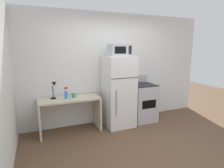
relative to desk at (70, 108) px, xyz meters
The scene contains 9 objects.
ground_plane 1.84m from the desk, 50.99° to the right, with size 12.00×12.00×0.00m, color brown.
wall_back_white 1.39m from the desk, 16.68° to the left, with size 5.00×0.10×2.60m, color silver.
desk is the anchor object (origin of this frame).
desk_lamp 0.55m from the desk, 167.98° to the left, with size 0.14×0.12×0.35m.
coffee_mug 0.28m from the desk, 12.74° to the left, with size 0.08×0.08×0.10m, color #338C66.
spray_bottle 0.32m from the desk, 157.91° to the right, with size 0.06×0.06×0.25m.
refrigerator 1.15m from the desk, ahead, with size 0.64×0.68×1.62m.
microwave 1.65m from the desk, ahead, with size 0.46×0.35×0.26m.
oven_range 1.78m from the desk, ahead, with size 0.58×0.61×1.10m.
Camera 1 is at (-1.73, -2.47, 1.79)m, focal length 29.71 mm.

